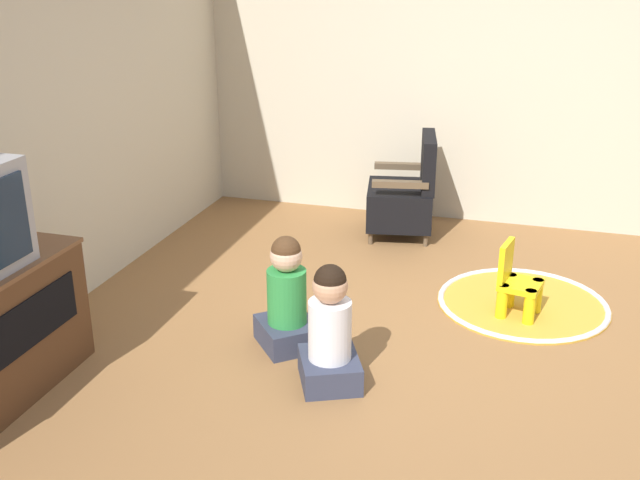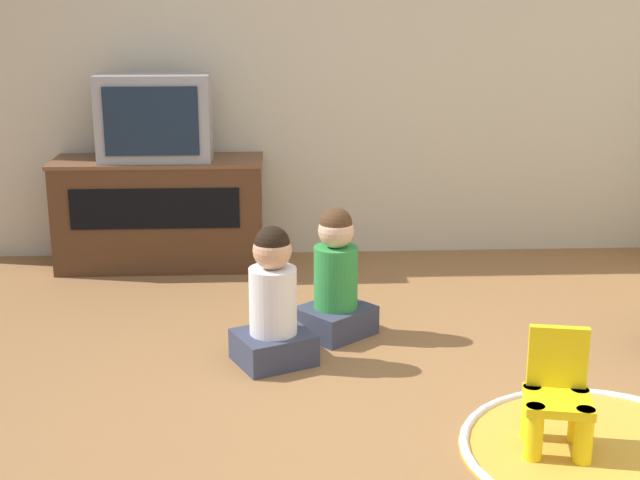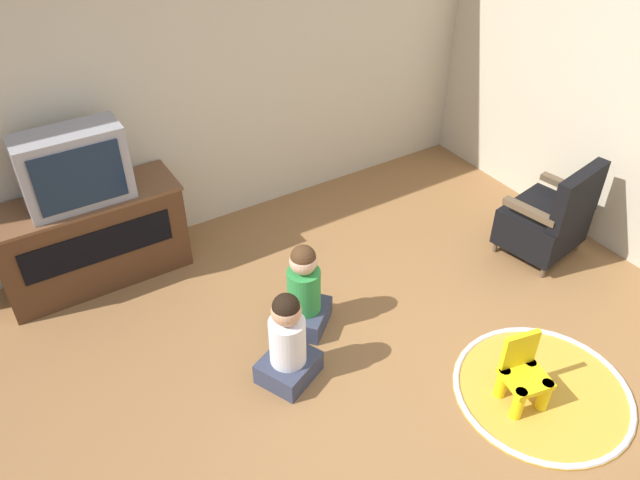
# 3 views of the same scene
# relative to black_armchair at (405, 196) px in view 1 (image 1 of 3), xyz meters

# --- Properties ---
(ground_plane) EXTENTS (30.00, 30.00, 0.00)m
(ground_plane) POSITION_rel_black_armchair_xyz_m (-1.98, -0.66, -0.33)
(ground_plane) COLOR olive
(wall_back) EXTENTS (5.62, 0.12, 2.83)m
(wall_back) POSITION_rel_black_armchair_xyz_m (-2.17, 1.90, 1.08)
(wall_back) COLOR beige
(wall_back) RESTS_ON ground_plane
(wall_right) EXTENTS (0.12, 5.62, 2.83)m
(wall_right) POSITION_rel_black_armchair_xyz_m (0.58, -0.85, 1.08)
(wall_right) COLOR beige
(wall_right) RESTS_ON ground_plane
(black_armchair) EXTENTS (0.68, 0.62, 0.83)m
(black_armchair) POSITION_rel_black_armchair_xyz_m (0.00, 0.00, 0.00)
(black_armchair) COLOR brown
(black_armchair) RESTS_ON ground_plane
(yellow_kid_chair) EXTENTS (0.30, 0.29, 0.49)m
(yellow_kid_chair) POSITION_rel_black_armchair_xyz_m (-1.25, -0.96, -0.14)
(yellow_kid_chair) COLOR yellow
(yellow_kid_chair) RESTS_ON ground_plane
(play_mat) EXTENTS (1.12, 1.12, 0.04)m
(play_mat) POSITION_rel_black_armchair_xyz_m (-1.08, -1.00, -0.32)
(play_mat) COLOR gold
(play_mat) RESTS_ON ground_plane
(child_watching_left) EXTENTS (0.45, 0.43, 0.69)m
(child_watching_left) POSITION_rel_black_armchair_xyz_m (-2.37, -0.04, -0.03)
(child_watching_left) COLOR #33384C
(child_watching_left) RESTS_ON ground_plane
(child_watching_center) EXTENTS (0.46, 0.46, 0.69)m
(child_watching_center) POSITION_rel_black_armchair_xyz_m (-2.04, 0.31, -0.03)
(child_watching_center) COLOR #33384C
(child_watching_center) RESTS_ON ground_plane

